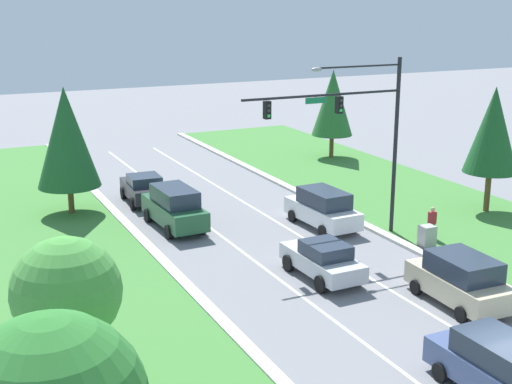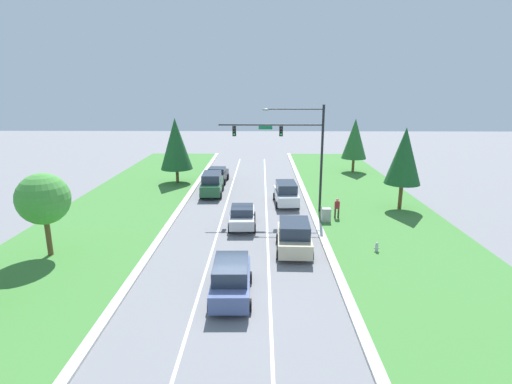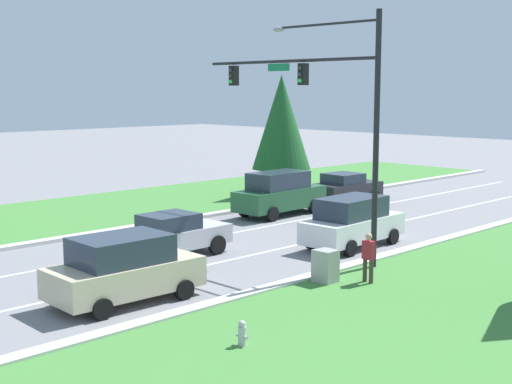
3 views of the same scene
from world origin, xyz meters
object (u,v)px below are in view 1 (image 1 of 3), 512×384
Objects in this scene: conifer_mid_left_tree at (67,137)px; champagne_suv at (461,280)px; white_suv at (323,208)px; forest_suv at (174,207)px; traffic_signal_mast at (357,122)px; utility_cabinet at (427,237)px; charcoal_sedan at (144,188)px; conifer_near_right_tree at (333,103)px; oak_near_left_tree at (67,292)px; silver_sedan at (323,260)px; slate_blue_suv at (499,367)px; conifer_far_right_tree at (493,130)px; pedestrian at (432,222)px.

champagne_suv is at bearing -58.86° from conifer_mid_left_tree.
forest_suv is at bearing 152.88° from white_suv.
traffic_signal_mast is 5.39m from white_suv.
traffic_signal_mast is at bearing 88.24° from champagne_suv.
charcoal_sedan is at bearing 126.13° from utility_cabinet.
conifer_mid_left_tree is (-11.41, 7.95, 3.33)m from white_suv.
conifer_near_right_tree reaches higher than forest_suv.
white_suv reaches higher than champagne_suv.
oak_near_left_tree is (-15.31, -11.69, 2.65)m from white_suv.
charcoal_sedan reaches higher than silver_sedan.
silver_sedan is at bearing -170.18° from utility_cabinet.
silver_sedan is (-4.03, -3.83, -5.03)m from traffic_signal_mast.
slate_blue_suv reaches higher than charcoal_sedan.
silver_sedan is 14.51m from conifer_far_right_tree.
conifer_far_right_tree is at bearing 21.92° from oak_near_left_tree.
white_suv is 19.45m from oak_near_left_tree.
champagne_suv is at bearing 62.83° from pedestrian.
conifer_near_right_tree is (5.31, 18.21, 3.23)m from pedestrian.
champagne_suv is 1.09× the size of charcoal_sedan.
traffic_signal_mast is 2.11× the size of charcoal_sedan.
silver_sedan is 7.72m from pedestrian.
champagne_suv is at bearing 3.69° from oak_near_left_tree.
charcoal_sedan is (-6.95, 19.23, -0.14)m from champagne_suv.
white_suv is 11.07m from charcoal_sedan.
forest_suv is at bearing 163.73° from conifer_far_right_tree.
conifer_near_right_tree is 0.93× the size of conifer_mid_left_tree.
conifer_near_right_tree is (8.72, 16.41, -1.71)m from traffic_signal_mast.
forest_suv is 15.53m from champagne_suv.
slate_blue_suv is 20.29m from conifer_far_right_tree.
forest_suv is 9.93m from silver_sedan.
conifer_mid_left_tree reaches higher than charcoal_sedan.
white_suv is at bearing -122.87° from conifer_near_right_tree.
white_suv is (-0.39, 2.30, -4.86)m from traffic_signal_mast.
traffic_signal_mast is at bearing 72.85° from slate_blue_suv.
pedestrian is at bearing -27.82° from traffic_signal_mast.
conifer_far_right_tree is at bearing -24.57° from conifer_mid_left_tree.
white_suv is 10.42m from conifer_far_right_tree.
white_suv is 10.72m from champagne_suv.
slate_blue_suv is 0.66× the size of conifer_mid_left_tree.
forest_suv is (-7.43, 5.50, -4.77)m from traffic_signal_mast.
forest_suv is at bearing 108.61° from silver_sedan.
white_suv is at bearing -34.88° from conifer_mid_left_tree.
conifer_far_right_tree is at bearing 26.20° from utility_cabinet.
champagne_suv is at bearing -53.90° from silver_sedan.
traffic_signal_mast is at bearing -24.22° from pedestrian.
conifer_far_right_tree reaches higher than utility_cabinet.
conifer_far_right_tree reaches higher than pedestrian.
champagne_suv is 5.78m from silver_sedan.
champagne_suv is at bearing -110.43° from conifer_near_right_tree.
conifer_mid_left_tree reaches higher than slate_blue_suv.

